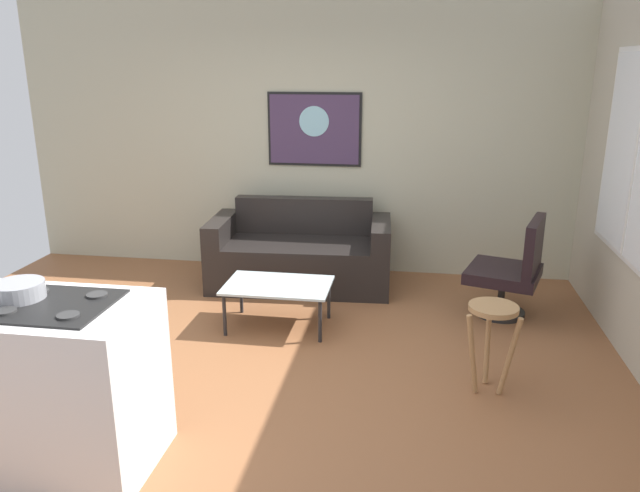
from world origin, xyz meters
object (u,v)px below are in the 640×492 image
object	(u,v)px
mixing_bowl	(19,292)
wall_painting	(314,129)
couch	(301,256)
armchair	(513,269)
coffee_table	(278,288)
bar_stool	(492,325)

from	to	relation	value
mixing_bowl	wall_painting	xyz separation A→B (m)	(0.99, 3.50, 0.51)
couch	armchair	distance (m)	2.03
coffee_table	wall_painting	bearing A→B (deg)	88.37
armchair	couch	bearing A→B (deg)	165.52
armchair	wall_painting	distance (m)	2.42
armchair	mixing_bowl	world-z (taller)	mixing_bowl
armchair	wall_painting	size ratio (longest dim) A/B	0.92
couch	wall_painting	xyz separation A→B (m)	(0.05, 0.53, 1.20)
couch	coffee_table	distance (m)	1.05
mixing_bowl	wall_painting	world-z (taller)	wall_painting
couch	bar_stool	distance (m)	2.48
mixing_bowl	bar_stool	bearing A→B (deg)	23.53
bar_stool	mixing_bowl	distance (m)	2.86
coffee_table	armchair	xyz separation A→B (m)	(1.96, 0.54, 0.09)
coffee_table	mixing_bowl	distance (m)	2.23
coffee_table	armchair	distance (m)	2.03
bar_stool	wall_painting	world-z (taller)	wall_painting
armchair	coffee_table	bearing A→B (deg)	-164.65
mixing_bowl	wall_painting	distance (m)	3.67
mixing_bowl	wall_painting	size ratio (longest dim) A/B	0.27
coffee_table	bar_stool	bearing A→B (deg)	-26.08
coffee_table	bar_stool	size ratio (longest dim) A/B	1.41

